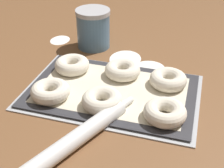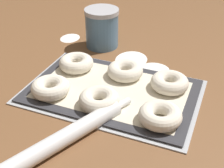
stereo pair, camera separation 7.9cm
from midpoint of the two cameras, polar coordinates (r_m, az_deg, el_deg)
The scene contains 14 objects.
ground_plane at distance 0.97m, azimuth -3.00°, elevation -1.11°, with size 2.80×2.80×0.00m, color brown.
baking_tray at distance 0.95m, azimuth -2.37°, elevation -1.46°, with size 0.53×0.35×0.01m.
baking_mat at distance 0.95m, azimuth -2.38°, elevation -1.19°, with size 0.50×0.32×0.00m.
bagel_front_left at distance 0.93m, azimuth -13.60°, elevation -1.33°, with size 0.12×0.12×0.04m.
bagel_front_center at distance 0.87m, azimuth -4.42°, elevation -3.06°, with size 0.12×0.12×0.04m.
bagel_front_right at distance 0.83m, azimuth 6.99°, elevation -5.22°, with size 0.12×0.12×0.04m.
bagel_back_left at distance 1.05m, azimuth -9.44°, elevation 3.42°, with size 0.12×0.12×0.04m.
bagel_back_center at distance 1.01m, azimuth -0.29°, elevation 2.52°, with size 0.12×0.12×0.04m.
bagel_back_right at distance 0.97m, azimuth 7.95°, elevation 0.77°, with size 0.12×0.12×0.04m.
flour_canister at distance 1.21m, azimuth -5.34°, elevation 10.04°, with size 0.13×0.13×0.15m.
rolling_pin at distance 0.77m, azimuth -10.51°, elevation -10.57°, with size 0.21×0.43×0.04m.
flour_patch_near at distance 1.10m, azimuth 4.99°, elevation 3.23°, with size 0.10×0.08×0.00m.
flour_patch_far at distance 1.14m, azimuth 0.62°, elevation 4.63°, with size 0.11×0.13×0.00m.
flour_patch_side at distance 1.31m, azimuth -11.23°, elevation 7.89°, with size 0.08×0.09×0.00m.
Camera 1 is at (0.24, -0.77, 0.55)m, focal length 50.00 mm.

